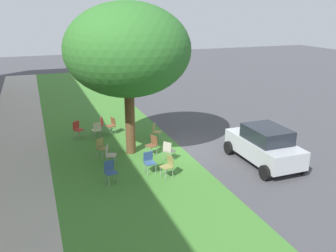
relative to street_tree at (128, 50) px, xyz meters
The scene contains 17 objects.
ground 5.36m from the street_tree, 102.54° to the right, with size 80.00×80.00×0.00m, color #424247.
grass_verge 4.72m from the street_tree, 134.33° to the left, with size 48.00×6.00×0.01m, color #3D752D.
sidewalk_strip 6.84m from the street_tree, 96.62° to the left, with size 48.00×2.80×0.01m, color #ADA89E.
street_tree is the anchor object (origin of this frame).
chair_0 5.13m from the street_tree, 166.52° to the right, with size 0.50×0.51×0.88m.
chair_1 4.75m from the street_tree, behind, with size 0.46×0.46×0.88m.
chair_2 5.05m from the street_tree, ahead, with size 0.53×0.54×0.88m.
chair_3 4.25m from the street_tree, 122.69° to the right, with size 0.55×0.55×0.88m.
chair_4 4.92m from the street_tree, 24.98° to the left, with size 0.47×0.47×0.88m.
chair_5 5.26m from the street_tree, 14.68° to the left, with size 0.55×0.56×0.88m.
chair_6 5.13m from the street_tree, 150.27° to the left, with size 0.50×0.50×0.88m.
chair_7 4.42m from the street_tree, 130.18° to the left, with size 0.53×0.53×0.88m.
chair_8 4.35m from the street_tree, 94.34° to the left, with size 0.57×0.57×0.88m.
chair_9 5.42m from the street_tree, 35.08° to the left, with size 0.58×0.58×0.88m.
chair_10 4.57m from the street_tree, 138.96° to the right, with size 0.58×0.59×0.88m.
chair_11 4.57m from the street_tree, 54.15° to the right, with size 0.58×0.58×0.88m.
parked_car 7.02m from the street_tree, 122.49° to the right, with size 3.70×1.92×1.65m.
Camera 1 is at (-14.45, 6.44, 6.31)m, focal length 38.55 mm.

